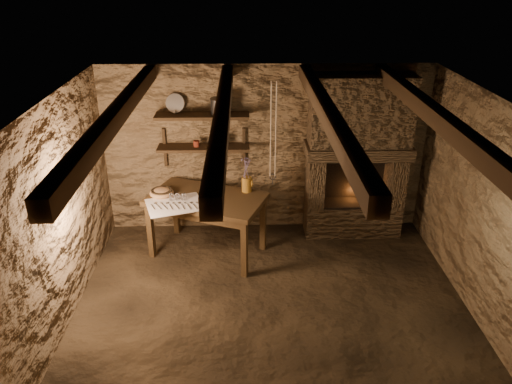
{
  "coord_description": "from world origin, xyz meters",
  "views": [
    {
      "loc": [
        -0.3,
        -4.58,
        3.65
      ],
      "look_at": [
        -0.16,
        0.9,
        1.07
      ],
      "focal_mm": 35.0,
      "sensor_mm": 36.0,
      "label": 1
    }
  ],
  "objects_px": {
    "iron_stockpot": "(220,107)",
    "work_table": "(207,223)",
    "wooden_bowl": "(162,193)",
    "red_pot": "(368,190)",
    "stoneware_jug": "(247,177)"
  },
  "relations": [
    {
      "from": "work_table",
      "to": "stoneware_jug",
      "type": "xyz_separation_m",
      "value": [
        0.53,
        0.16,
        0.59
      ]
    },
    {
      "from": "work_table",
      "to": "iron_stockpot",
      "type": "bearing_deg",
      "value": 93.6
    },
    {
      "from": "work_table",
      "to": "stoneware_jug",
      "type": "relative_size",
      "value": 3.62
    },
    {
      "from": "work_table",
      "to": "red_pot",
      "type": "height_order",
      "value": "red_pot"
    },
    {
      "from": "work_table",
      "to": "red_pot",
      "type": "distance_m",
      "value": 2.3
    },
    {
      "from": "iron_stockpot",
      "to": "work_table",
      "type": "bearing_deg",
      "value": -107.95
    },
    {
      "from": "work_table",
      "to": "wooden_bowl",
      "type": "relative_size",
      "value": 5.36
    },
    {
      "from": "work_table",
      "to": "iron_stockpot",
      "type": "distance_m",
      "value": 1.54
    },
    {
      "from": "stoneware_jug",
      "to": "work_table",
      "type": "bearing_deg",
      "value": -159.17
    },
    {
      "from": "iron_stockpot",
      "to": "red_pot",
      "type": "xyz_separation_m",
      "value": [
        2.05,
        -0.12,
        -1.17
      ]
    },
    {
      "from": "iron_stockpot",
      "to": "red_pot",
      "type": "distance_m",
      "value": 2.36
    },
    {
      "from": "wooden_bowl",
      "to": "red_pot",
      "type": "height_order",
      "value": "red_pot"
    },
    {
      "from": "work_table",
      "to": "wooden_bowl",
      "type": "bearing_deg",
      "value": -164.17
    },
    {
      "from": "work_table",
      "to": "red_pot",
      "type": "xyz_separation_m",
      "value": [
        2.24,
        0.47,
        0.24
      ]
    },
    {
      "from": "wooden_bowl",
      "to": "red_pot",
      "type": "distance_m",
      "value": 2.86
    }
  ]
}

